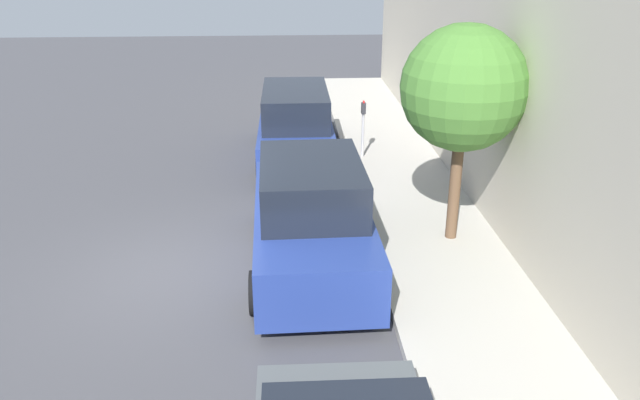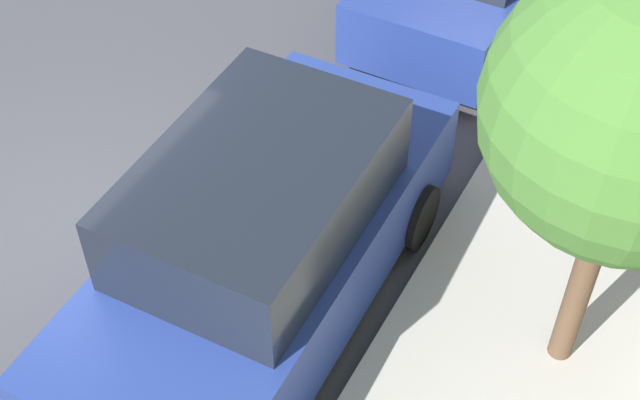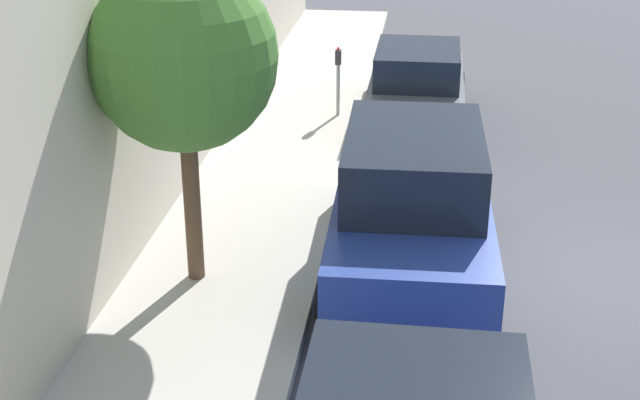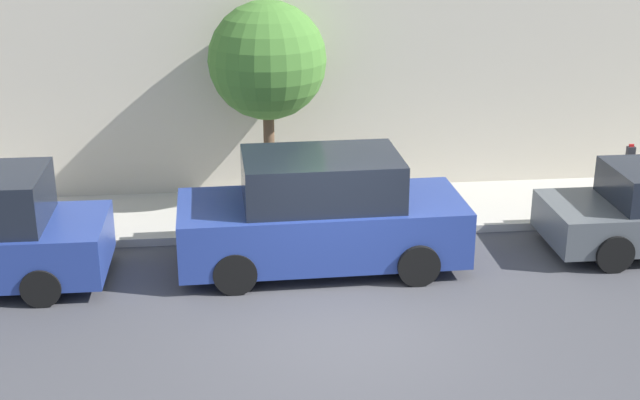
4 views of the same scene
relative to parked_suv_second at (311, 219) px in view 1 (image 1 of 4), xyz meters
The scene contains 6 objects.
ground_plane 2.52m from the parked_suv_second, behind, with size 60.00×60.00×0.00m, color #424247.
sidewalk 2.56m from the parked_suv_second, ahead, with size 2.49×32.00×0.15m.
parked_suv_second is the anchor object (origin of this frame).
parked_minivan_third 6.01m from the parked_suv_second, 91.32° to the left, with size 2.02×4.92×1.90m.
parking_meter_far 5.86m from the parked_suv_second, 74.05° to the left, with size 0.11×0.15×1.50m.
street_tree 3.52m from the parked_suv_second, 14.88° to the left, with size 2.25×2.25×4.02m.
Camera 1 is at (1.90, -9.80, 5.44)m, focal length 35.00 mm.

